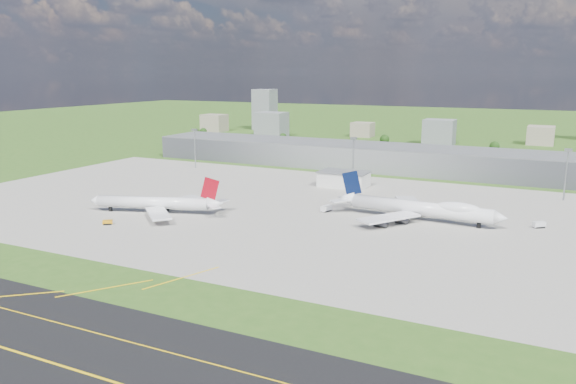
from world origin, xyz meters
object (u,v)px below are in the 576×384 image
at_px(van_white_near, 326,209).
at_px(van_white_far, 539,225).
at_px(tug_yellow, 108,222).
at_px(airliner_blue_quad, 420,208).
at_px(airliner_red_twin, 158,203).

height_order(van_white_near, van_white_far, van_white_near).
height_order(tug_yellow, van_white_near, van_white_near).
height_order(airliner_blue_quad, van_white_near, airliner_blue_quad).
bearing_deg(airliner_blue_quad, tug_yellow, -147.69).
xyz_separation_m(airliner_blue_quad, tug_yellow, (-115.22, -63.86, -4.34)).
bearing_deg(van_white_far, airliner_red_twin, 160.45).
xyz_separation_m(airliner_blue_quad, van_white_near, (-41.87, -3.21, -3.93)).
bearing_deg(van_white_near, airliner_red_twin, 136.28).
bearing_deg(van_white_near, tug_yellow, 147.81).
bearing_deg(van_white_far, airliner_blue_quad, 154.81).
xyz_separation_m(airliner_red_twin, van_white_far, (155.47, 48.65, -3.30)).
distance_m(tug_yellow, van_white_far, 177.61).
height_order(tug_yellow, van_white_far, van_white_far).
bearing_deg(airliner_blue_quad, van_white_near, -172.30).
xyz_separation_m(airliner_blue_quad, van_white_far, (46.47, 9.65, -4.04)).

